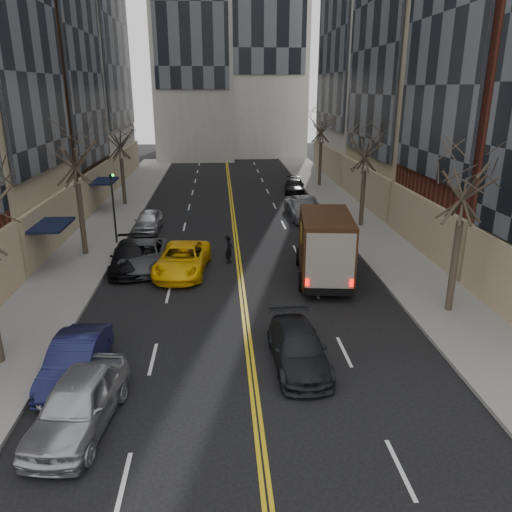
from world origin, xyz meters
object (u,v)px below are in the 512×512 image
(ups_truck, at_px, (324,246))
(observer_sedan, at_px, (298,349))
(pedestrian, at_px, (229,249))
(taxi, at_px, (182,259))

(ups_truck, distance_m, observer_sedan, 8.66)
(ups_truck, distance_m, pedestrian, 5.55)
(pedestrian, bearing_deg, observer_sedan, -153.12)
(ups_truck, distance_m, taxi, 7.40)
(observer_sedan, bearing_deg, taxi, 113.80)
(ups_truck, xyz_separation_m, pedestrian, (-4.72, 2.76, -0.93))
(ups_truck, relative_size, observer_sedan, 1.45)
(observer_sedan, relative_size, pedestrian, 2.78)
(ups_truck, height_order, taxi, ups_truck)
(observer_sedan, distance_m, pedestrian, 11.17)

